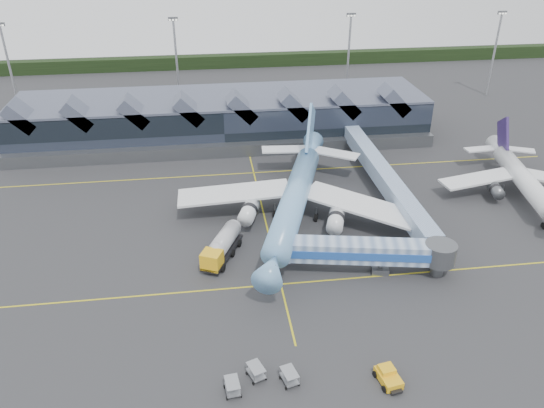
{
  "coord_description": "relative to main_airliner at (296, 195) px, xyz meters",
  "views": [
    {
      "loc": [
        -9.01,
        -65.83,
        44.87
      ],
      "look_at": [
        0.65,
        5.88,
        5.0
      ],
      "focal_mm": 35.0,
      "sensor_mm": 36.0,
      "label": 1
    }
  ],
  "objects": [
    {
      "name": "jet_bridge",
      "position": [
        8.1,
        -16.49,
        -1.02
      ],
      "size": [
        25.32,
        8.18,
        5.11
      ],
      "rotation": [
        0.0,
        0.0,
        -0.19
      ],
      "color": "#657FA8",
      "rests_on": "ground"
    },
    {
      "name": "terminal",
      "position": [
        -10.17,
        37.73,
        0.48
      ],
      "size": [
        90.0,
        22.25,
        12.52
      ],
      "color": "black",
      "rests_on": "ground"
    },
    {
      "name": "light_masts",
      "position": [
        15.89,
        53.18,
        8.09
      ],
      "size": [
        132.4,
        42.56,
        22.45
      ],
      "color": "gray",
      "rests_on": "ground"
    },
    {
      "name": "tree_line_far",
      "position": [
        -5.11,
        100.38,
        -2.4
      ],
      "size": [
        260.0,
        4.0,
        4.0
      ],
      "primitive_type": "cube",
      "color": "black",
      "rests_on": "ground"
    },
    {
      "name": "regional_jet",
      "position": [
        41.42,
        3.04,
        -0.92
      ],
      "size": [
        28.93,
        31.94,
        10.99
      ],
      "rotation": [
        0.0,
        0.0,
        -0.18
      ],
      "color": "white",
      "rests_on": "ground"
    },
    {
      "name": "main_airliner",
      "position": [
        0.0,
        0.0,
        0.0
      ],
      "size": [
        38.5,
        45.33,
        14.98
      ],
      "rotation": [
        0.0,
        0.0,
        -0.33
      ],
      "color": "#6EB3E0",
      "rests_on": "ground"
    },
    {
      "name": "ground",
      "position": [
        -5.11,
        -9.62,
        -4.4
      ],
      "size": [
        260.0,
        260.0,
        0.0
      ],
      "primitive_type": "plane",
      "color": "#2A2A2D",
      "rests_on": "ground"
    },
    {
      "name": "fuel_truck",
      "position": [
        -12.56,
        -9.63,
        -2.34
      ],
      "size": [
        6.72,
        10.69,
        3.69
      ],
      "rotation": [
        0.0,
        0.0,
        -0.43
      ],
      "color": "black",
      "rests_on": "ground"
    },
    {
      "name": "pushback_tug",
      "position": [
        3.91,
        -36.25,
        -3.67
      ],
      "size": [
        2.81,
        3.94,
        1.63
      ],
      "rotation": [
        0.0,
        0.0,
        0.17
      ],
      "color": "#F0AF16",
      "rests_on": "ground"
    },
    {
      "name": "baggage_carts",
      "position": [
        -9.98,
        -34.69,
        -3.51
      ],
      "size": [
        8.03,
        4.29,
        1.58
      ],
      "rotation": [
        0.0,
        0.0,
        0.26
      ],
      "color": "#9A9CA2",
      "rests_on": "ground"
    },
    {
      "name": "taxi_stripes",
      "position": [
        -5.11,
        0.38,
        -4.4
      ],
      "size": [
        120.0,
        60.0,
        0.01
      ],
      "color": "gold",
      "rests_on": "ground"
    }
  ]
}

